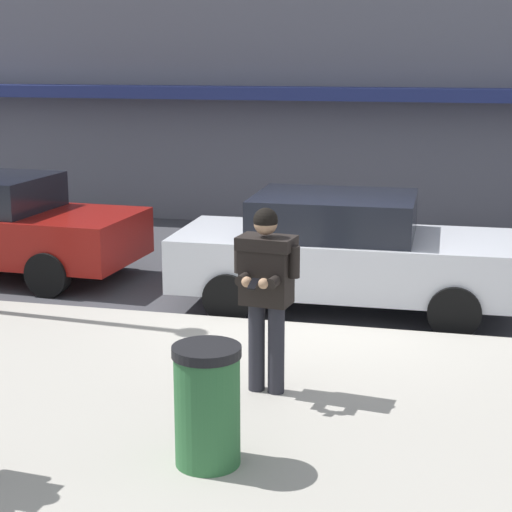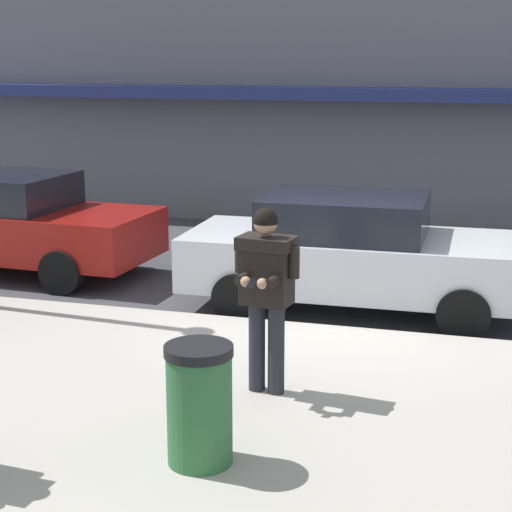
{
  "view_description": "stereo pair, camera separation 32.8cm",
  "coord_description": "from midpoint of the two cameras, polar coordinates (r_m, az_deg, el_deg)",
  "views": [
    {
      "loc": [
        1.58,
        -9.98,
        3.32
      ],
      "look_at": [
        -0.23,
        -2.46,
        1.49
      ],
      "focal_mm": 60.0,
      "sensor_mm": 36.0,
      "label": 1
    },
    {
      "loc": [
        1.9,
        -9.9,
        3.32
      ],
      "look_at": [
        -0.23,
        -2.46,
        1.49
      ],
      "focal_mm": 60.0,
      "sensor_mm": 36.0,
      "label": 2
    }
  ],
  "objects": [
    {
      "name": "man_texting_on_phone",
      "position": [
        8.02,
        1.86,
        -1.65
      ],
      "size": [
        0.65,
        0.61,
        1.81
      ],
      "color": "#23232B",
      "rests_on": "sidewalk"
    },
    {
      "name": "ground_plane",
      "position": [
        10.62,
        5.75,
        -4.98
      ],
      "size": [
        80.0,
        80.0,
        0.0
      ],
      "primitive_type": "plane",
      "color": "#3D3D42"
    },
    {
      "name": "trash_bin",
      "position": [
        6.83,
        -2.39,
        -9.85
      ],
      "size": [
        0.55,
        0.55,
        0.98
      ],
      "color": "#2D6638",
      "rests_on": "sidewalk"
    },
    {
      "name": "sidewalk",
      "position": [
        7.83,
        9.28,
        -11.39
      ],
      "size": [
        32.0,
        5.3,
        0.14
      ],
      "primitive_type": "cube",
      "color": "#A8A399",
      "rests_on": "ground"
    },
    {
      "name": "curb_paint_line",
      "position": [
        10.55,
        11.17,
        -5.28
      ],
      "size": [
        28.0,
        0.12,
        0.01
      ],
      "primitive_type": "cube",
      "color": "silver",
      "rests_on": "ground"
    },
    {
      "name": "parked_sedan_near",
      "position": [
        13.7,
        -15.53,
        2.18
      ],
      "size": [
        4.58,
        2.1,
        1.54
      ],
      "color": "maroon",
      "rests_on": "ground"
    },
    {
      "name": "parked_sedan_mid",
      "position": [
        11.27,
        7.44,
        0.23
      ],
      "size": [
        4.53,
        1.99,
        1.54
      ],
      "color": "silver",
      "rests_on": "ground"
    }
  ]
}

